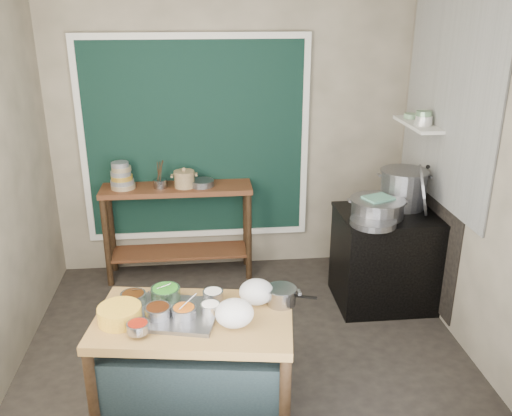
{
  "coord_description": "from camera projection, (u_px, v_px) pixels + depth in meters",
  "views": [
    {
      "loc": [
        -0.29,
        -3.74,
        2.62
      ],
      "look_at": [
        0.12,
        0.25,
        1.09
      ],
      "focal_mm": 38.0,
      "sensor_mm": 36.0,
      "label": 1
    }
  ],
  "objects": [
    {
      "name": "back_wall",
      "position": [
        231.0,
        134.0,
        5.34
      ],
      "size": [
        3.5,
        0.02,
        2.8
      ],
      "primitive_type": "cube",
      "color": "gray",
      "rests_on": "floor"
    },
    {
      "name": "wide_bowl",
      "position": [
        202.0,
        183.0,
        5.23
      ],
      "size": [
        0.31,
        0.31,
        0.06
      ],
      "primitive_type": "cylinder",
      "rotation": [
        0.0,
        0.0,
        0.42
      ],
      "color": "gray",
      "rests_on": "back_counter"
    },
    {
      "name": "soot_patch",
      "position": [
        428.0,
        226.0,
        4.95
      ],
      "size": [
        0.01,
        1.3,
        1.3
      ],
      "primitive_type": "cube",
      "color": "black",
      "rests_on": "right_wall"
    },
    {
      "name": "curtain_panel",
      "position": [
        196.0,
        141.0,
        5.29
      ],
      "size": [
        2.1,
        0.02,
        1.9
      ],
      "primitive_type": "cube",
      "color": "black",
      "rests_on": "back_wall"
    },
    {
      "name": "stock_pot",
      "position": [
        403.0,
        188.0,
        4.86
      ],
      "size": [
        0.52,
        0.52,
        0.34
      ],
      "primitive_type": null,
      "rotation": [
        0.0,
        0.0,
        -0.22
      ],
      "color": "gray",
      "rests_on": "stove_top"
    },
    {
      "name": "shelf_bowl_green",
      "position": [
        410.0,
        116.0,
        4.98
      ],
      "size": [
        0.15,
        0.15,
        0.04
      ],
      "primitive_type": "cylinder",
      "rotation": [
        0.0,
        0.0,
        -0.25
      ],
      "color": "gray",
      "rests_on": "wall_shelf"
    },
    {
      "name": "plastic_bag_b",
      "position": [
        256.0,
        292.0,
        3.56
      ],
      "size": [
        0.26,
        0.24,
        0.17
      ],
      "primitive_type": "ellipsoid",
      "rotation": [
        0.0,
        0.0,
        0.22
      ],
      "color": "white",
      "rests_on": "prep_table"
    },
    {
      "name": "saucepan",
      "position": [
        281.0,
        296.0,
        3.56
      ],
      "size": [
        0.27,
        0.27,
        0.12
      ],
      "primitive_type": null,
      "rotation": [
        0.0,
        0.0,
        -0.32
      ],
      "color": "gray",
      "rests_on": "prep_table"
    },
    {
      "name": "bowl_stack",
      "position": [
        122.0,
        177.0,
        5.13
      ],
      "size": [
        0.23,
        0.23,
        0.26
      ],
      "color": "tan",
      "rests_on": "back_counter"
    },
    {
      "name": "pot_lid",
      "position": [
        423.0,
        190.0,
        4.66
      ],
      "size": [
        0.25,
        0.46,
        0.44
      ],
      "primitive_type": "cylinder",
      "rotation": [
        0.0,
        1.36,
        -0.33
      ],
      "color": "gray",
      "rests_on": "stove_top"
    },
    {
      "name": "yellow_basin",
      "position": [
        120.0,
        314.0,
        3.36
      ],
      "size": [
        0.28,
        0.28,
        0.1
      ],
      "primitive_type": "cylinder",
      "rotation": [
        0.0,
        0.0,
        0.04
      ],
      "color": "gold",
      "rests_on": "prep_table"
    },
    {
      "name": "floor",
      "position": [
        245.0,
        344.0,
        4.44
      ],
      "size": [
        3.5,
        3.0,
        0.02
      ],
      "primitive_type": "cube",
      "color": "#2D2822",
      "rests_on": "ground"
    },
    {
      "name": "steamer",
      "position": [
        377.0,
        208.0,
        4.67
      ],
      "size": [
        0.58,
        0.58,
        0.16
      ],
      "primitive_type": null,
      "rotation": [
        0.0,
        0.0,
        -0.21
      ],
      "color": "gray",
      "rests_on": "stove_top"
    },
    {
      "name": "tile_panel",
      "position": [
        448.0,
        102.0,
        4.45
      ],
      "size": [
        0.02,
        1.7,
        1.7
      ],
      "primitive_type": "cube",
      "color": "#B2B2AA",
      "rests_on": "right_wall"
    },
    {
      "name": "wall_shelf",
      "position": [
        418.0,
        124.0,
        4.81
      ],
      "size": [
        0.22,
        0.7,
        0.03
      ],
      "primitive_type": "cube",
      "color": "beige",
      "rests_on": "right_wall"
    },
    {
      "name": "ceramic_crock",
      "position": [
        184.0,
        180.0,
        5.19
      ],
      "size": [
        0.23,
        0.23,
        0.14
      ],
      "primitive_type": null,
      "rotation": [
        0.0,
        0.0,
        0.12
      ],
      "color": "olive",
      "rests_on": "back_counter"
    },
    {
      "name": "plastic_bag_a",
      "position": [
        234.0,
        313.0,
        3.3
      ],
      "size": [
        0.26,
        0.23,
        0.18
      ],
      "primitive_type": "ellipsoid",
      "rotation": [
        0.0,
        0.0,
        -0.1
      ],
      "color": "white",
      "rests_on": "prep_table"
    },
    {
      "name": "back_counter",
      "position": [
        179.0,
        231.0,
        5.4
      ],
      "size": [
        1.45,
        0.4,
        0.95
      ],
      "primitive_type": "cube",
      "color": "#552F18",
      "rests_on": "floor"
    },
    {
      "name": "condiment_tray",
      "position": [
        169.0,
        313.0,
        3.45
      ],
      "size": [
        0.69,
        0.56,
        0.03
      ],
      "primitive_type": "cube",
      "rotation": [
        0.0,
        0.0,
        -0.23
      ],
      "color": "gray",
      "rests_on": "prep_table"
    },
    {
      "name": "right_wall",
      "position": [
        475.0,
        174.0,
        4.1
      ],
      "size": [
        0.02,
        3.0,
        2.8
      ],
      "primitive_type": "cube",
      "color": "gray",
      "rests_on": "floor"
    },
    {
      "name": "shelf_bowl_stack",
      "position": [
        424.0,
        119.0,
        4.68
      ],
      "size": [
        0.15,
        0.15,
        0.12
      ],
      "color": "silver",
      "rests_on": "wall_shelf"
    },
    {
      "name": "prep_table",
      "position": [
        196.0,
        366.0,
        3.57
      ],
      "size": [
        1.34,
        0.9,
        0.75
      ],
      "primitive_type": "cube",
      "rotation": [
        0.0,
        0.0,
        -0.15
      ],
      "color": "olive",
      "rests_on": "floor"
    },
    {
      "name": "shallow_pan",
      "position": [
        373.0,
        222.0,
        4.5
      ],
      "size": [
        0.4,
        0.4,
        0.05
      ],
      "primitive_type": "cylinder",
      "rotation": [
        0.0,
        0.0,
        0.04
      ],
      "color": "gray",
      "rests_on": "stove_top"
    },
    {
      "name": "stove_top",
      "position": [
        391.0,
        215.0,
        4.76
      ],
      "size": [
        0.92,
        0.69,
        0.03
      ],
      "primitive_type": "cube",
      "color": "black",
      "rests_on": "stove_block"
    },
    {
      "name": "curtain_frame",
      "position": [
        196.0,
        141.0,
        5.28
      ],
      "size": [
        2.22,
        0.03,
        2.02
      ],
      "primitive_type": null,
      "color": "beige",
      "rests_on": "back_wall"
    },
    {
      "name": "utensil_cup",
      "position": [
        160.0,
        183.0,
        5.18
      ],
      "size": [
        0.16,
        0.16,
        0.08
      ],
      "primitive_type": "cylinder",
      "rotation": [
        0.0,
        0.0,
        -0.19
      ],
      "color": "gray",
      "rests_on": "back_counter"
    },
    {
      "name": "condiment_bowls",
      "position": [
        161.0,
        305.0,
        3.45
      ],
      "size": [
        0.69,
        0.54,
        0.08
      ],
      "color": "gray",
      "rests_on": "condiment_tray"
    },
    {
      "name": "green_cloth",
      "position": [
        378.0,
        198.0,
        4.64
      ],
      "size": [
        0.29,
        0.26,
        0.02
      ],
      "primitive_type": "cube",
      "rotation": [
        0.0,
        0.0,
        0.39
      ],
      "color": "#53937E",
      "rests_on": "steamer"
    },
    {
      "name": "stove_block",
      "position": [
        387.0,
        260.0,
        4.92
      ],
      "size": [
        0.9,
        0.68,
        0.85
      ],
      "primitive_type": "cube",
      "color": "black",
      "rests_on": "floor"
    }
  ]
}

